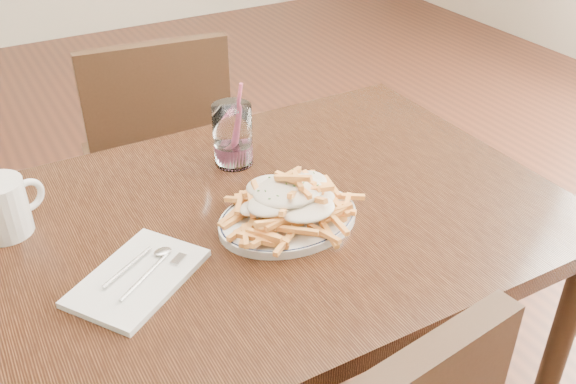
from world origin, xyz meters
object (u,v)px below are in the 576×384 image
table (255,247)px  fries_plate (288,219)px  water_glass (233,138)px  coffee_mug (2,207)px  chair_far (158,154)px  loaded_fries (288,197)px

table → fries_plate: bearing=-52.0°
water_glass → coffee_mug: 0.48m
water_glass → fries_plate: bearing=-92.2°
table → chair_far: chair_far is taller
table → water_glass: size_ratio=6.44×
water_glass → table: bearing=-104.7°
table → loaded_fries: loaded_fries is taller
chair_far → water_glass: (0.00, -0.56, 0.31)m
water_glass → loaded_fries: bearing=-92.2°
chair_far → coffee_mug: chair_far is taller
table → water_glass: water_glass is taller
table → fries_plate: size_ratio=3.57×
fries_plate → water_glass: 0.26m
table → coffee_mug: size_ratio=9.01×
table → loaded_fries: size_ratio=4.12×
coffee_mug → water_glass: bearing=3.1°
fries_plate → coffee_mug: 0.52m
loaded_fries → coffee_mug: bearing=153.5°
fries_plate → loaded_fries: (0.00, -0.00, 0.05)m
chair_far → fries_plate: size_ratio=2.62×
chair_far → coffee_mug: bearing=-128.8°
chair_far → fries_plate: chair_far is taller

